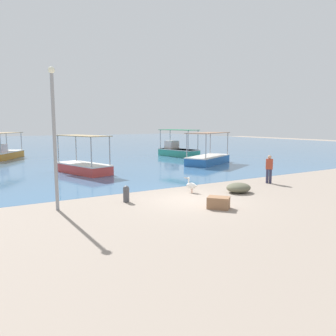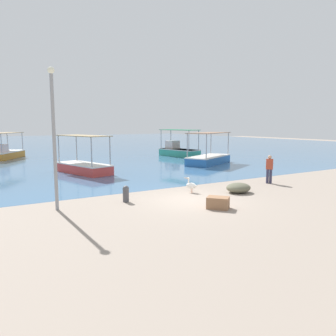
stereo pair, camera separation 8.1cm
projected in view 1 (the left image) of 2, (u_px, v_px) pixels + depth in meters
The scene contains 12 objects.
ground at pixel (191, 200), 15.26m from camera, with size 120.00×120.00×0.00m, color gray.
harbor_water at pixel (30, 145), 56.03m from camera, with size 110.00×90.00×0.00m, color teal.
fishing_boat_far_right at pixel (178, 150), 36.03m from camera, with size 2.82×5.08×2.91m.
fishing_boat_near_right at pixel (4, 153), 33.23m from camera, with size 4.23×5.36×2.65m.
fishing_boat_near_left at pixel (208, 158), 28.97m from camera, with size 5.62×4.24×2.78m.
fishing_boat_far_left at pixel (84, 166), 23.56m from camera, with size 3.05×5.11×2.72m.
pelican at pixel (191, 185), 16.92m from camera, with size 0.51×0.75×0.80m.
lamp_post at pixel (54, 131), 13.09m from camera, with size 0.28×0.28×5.75m.
mooring_bollard at pixel (126, 193), 14.84m from camera, with size 0.29×0.29×0.76m.
fisherman_standing at pixel (269, 168), 19.50m from camera, with size 0.43×0.44×1.69m.
net_pile at pixel (238, 188), 16.92m from camera, with size 1.33×1.13×0.51m, color #61614B.
cargo_crate at pixel (218, 203), 13.73m from camera, with size 0.90×0.62×0.49m, color #936848.
Camera 1 is at (-8.60, -12.24, 3.52)m, focal length 35.00 mm.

